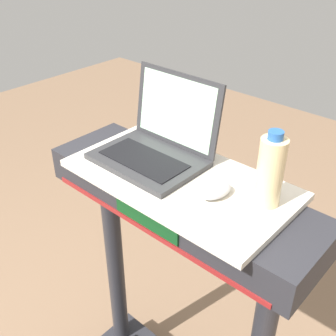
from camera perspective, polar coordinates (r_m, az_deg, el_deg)
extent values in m
cylinder|color=#28282D|center=(1.77, -7.29, -12.94)|extent=(0.07, 0.07, 0.90)
cube|color=#28282D|center=(1.26, 1.53, -3.97)|extent=(0.90, 0.28, 0.11)
cube|color=#0C3F19|center=(1.17, -3.07, -6.98)|extent=(0.24, 0.01, 0.06)
cube|color=maroon|center=(1.20, -2.97, -8.64)|extent=(0.81, 0.00, 0.02)
cube|color=beige|center=(1.22, 1.57, -1.49)|extent=(0.67, 0.36, 0.02)
cube|color=#2D2D30|center=(1.28, -2.82, 1.13)|extent=(0.33, 0.23, 0.02)
cube|color=black|center=(1.26, -3.39, 1.24)|extent=(0.27, 0.13, 0.00)
cube|color=#2D2D30|center=(1.31, 1.20, 8.06)|extent=(0.33, 0.04, 0.23)
cube|color=#B2E0B7|center=(1.30, 1.06, 8.03)|extent=(0.29, 0.03, 0.20)
ellipsoid|color=#B2B2B7|center=(1.13, 6.62, -3.12)|extent=(0.08, 0.11, 0.03)
cylinder|color=beige|center=(1.08, 13.90, -0.59)|extent=(0.07, 0.07, 0.19)
cylinder|color=#2659A5|center=(1.03, 14.64, 4.38)|extent=(0.04, 0.04, 0.02)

